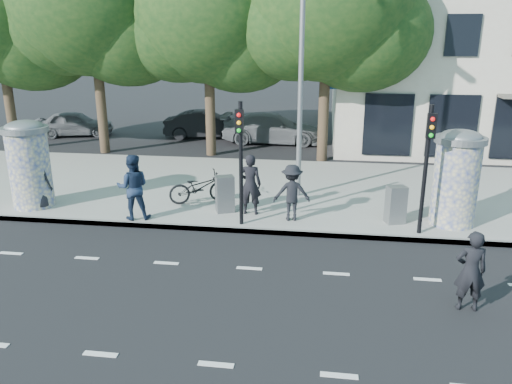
# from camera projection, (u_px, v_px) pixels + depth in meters

# --- Properties ---
(ground) EXTENTS (120.00, 120.00, 0.00)m
(ground) POSITION_uv_depth(u_px,v_px,m) (239.00, 298.00, 10.26)
(ground) COLOR black
(ground) RESTS_ON ground
(sidewalk) EXTENTS (40.00, 8.00, 0.15)m
(sidewalk) POSITION_uv_depth(u_px,v_px,m) (276.00, 189.00, 17.33)
(sidewalk) COLOR gray
(sidewalk) RESTS_ON ground
(curb) EXTENTS (40.00, 0.10, 0.16)m
(curb) POSITION_uv_depth(u_px,v_px,m) (261.00, 231.00, 13.60)
(curb) COLOR slate
(curb) RESTS_ON ground
(lane_dash_near) EXTENTS (32.00, 0.12, 0.01)m
(lane_dash_near) POSITION_uv_depth(u_px,v_px,m) (216.00, 365.00, 8.18)
(lane_dash_near) COLOR silver
(lane_dash_near) RESTS_ON ground
(lane_dash_far) EXTENTS (32.00, 0.12, 0.01)m
(lane_dash_far) POSITION_uv_depth(u_px,v_px,m) (249.00, 268.00, 11.59)
(lane_dash_far) COLOR silver
(lane_dash_far) RESTS_ON ground
(ad_column_left) EXTENTS (1.36, 1.36, 2.65)m
(ad_column_left) POSITION_uv_depth(u_px,v_px,m) (29.00, 162.00, 15.02)
(ad_column_left) COLOR beige
(ad_column_left) RESTS_ON sidewalk
(ad_column_right) EXTENTS (1.36, 1.36, 2.65)m
(ad_column_right) POSITION_uv_depth(u_px,v_px,m) (456.00, 176.00, 13.55)
(ad_column_right) COLOR beige
(ad_column_right) RESTS_ON sidewalk
(traffic_pole_near) EXTENTS (0.22, 0.31, 3.40)m
(traffic_pole_near) POSITION_uv_depth(u_px,v_px,m) (240.00, 151.00, 13.26)
(traffic_pole_near) COLOR black
(traffic_pole_near) RESTS_ON sidewalk
(traffic_pole_far) EXTENTS (0.22, 0.31, 3.40)m
(traffic_pole_far) POSITION_uv_depth(u_px,v_px,m) (427.00, 157.00, 12.62)
(traffic_pole_far) COLOR black
(traffic_pole_far) RESTS_ON sidewalk
(street_lamp) EXTENTS (0.25, 0.93, 8.00)m
(street_lamp) POSITION_uv_depth(u_px,v_px,m) (301.00, 49.00, 15.00)
(street_lamp) COLOR slate
(street_lamp) RESTS_ON sidewalk
(tree_mid_left) EXTENTS (7.20, 7.20, 9.57)m
(tree_mid_left) POSITION_uv_depth(u_px,v_px,m) (92.00, 4.00, 21.28)
(tree_mid_left) COLOR #38281C
(tree_mid_left) RESTS_ON ground
(tree_near_left) EXTENTS (6.80, 6.80, 8.97)m
(tree_near_left) POSITION_uv_depth(u_px,v_px,m) (208.00, 14.00, 20.93)
(tree_near_left) COLOR #38281C
(tree_near_left) RESTS_ON ground
(tree_center) EXTENTS (7.00, 7.00, 9.30)m
(tree_center) POSITION_uv_depth(u_px,v_px,m) (328.00, 6.00, 19.81)
(tree_center) COLOR #38281C
(tree_center) RESTS_ON ground
(ped_a) EXTENTS (0.90, 0.63, 1.74)m
(ped_a) POSITION_uv_depth(u_px,v_px,m) (36.00, 181.00, 14.95)
(ped_a) COLOR black
(ped_a) RESTS_ON sidewalk
(ped_b) EXTENTS (0.67, 0.45, 1.80)m
(ped_b) POSITION_uv_depth(u_px,v_px,m) (250.00, 184.00, 14.47)
(ped_b) COLOR black
(ped_b) RESTS_ON sidewalk
(ped_c) EXTENTS (1.07, 0.93, 1.88)m
(ped_c) POSITION_uv_depth(u_px,v_px,m) (133.00, 187.00, 14.07)
(ped_c) COLOR #192740
(ped_c) RESTS_ON sidewalk
(ped_d) EXTENTS (1.12, 0.76, 1.61)m
(ped_d) POSITION_uv_depth(u_px,v_px,m) (292.00, 193.00, 14.02)
(ped_d) COLOR black
(ped_d) RESTS_ON sidewalk
(man_road) EXTENTS (0.61, 0.41, 1.65)m
(man_road) POSITION_uv_depth(u_px,v_px,m) (471.00, 271.00, 9.62)
(man_road) COLOR black
(man_road) RESTS_ON ground
(bicycle) EXTENTS (1.40, 2.02, 1.01)m
(bicycle) POSITION_uv_depth(u_px,v_px,m) (200.00, 187.00, 15.58)
(bicycle) COLOR black
(bicycle) RESTS_ON sidewalk
(cabinet_left) EXTENTS (0.63, 0.55, 1.09)m
(cabinet_left) POSITION_uv_depth(u_px,v_px,m) (225.00, 194.00, 14.75)
(cabinet_left) COLOR slate
(cabinet_left) RESTS_ON sidewalk
(cabinet_right) EXTENTS (0.60, 0.51, 1.06)m
(cabinet_right) POSITION_uv_depth(u_px,v_px,m) (396.00, 205.00, 13.86)
(cabinet_right) COLOR slate
(cabinet_right) RESTS_ON sidewalk
(car_left) EXTENTS (2.63, 4.25, 1.35)m
(car_left) POSITION_uv_depth(u_px,v_px,m) (75.00, 124.00, 26.86)
(car_left) COLOR slate
(car_left) RESTS_ON ground
(car_mid) EXTENTS (2.09, 4.48, 1.42)m
(car_mid) POSITION_uv_depth(u_px,v_px,m) (206.00, 125.00, 26.31)
(car_mid) COLOR black
(car_mid) RESTS_ON ground
(car_right) EXTENTS (2.12, 5.10, 1.47)m
(car_right) POSITION_uv_depth(u_px,v_px,m) (273.00, 128.00, 25.07)
(car_right) COLOR slate
(car_right) RESTS_ON ground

